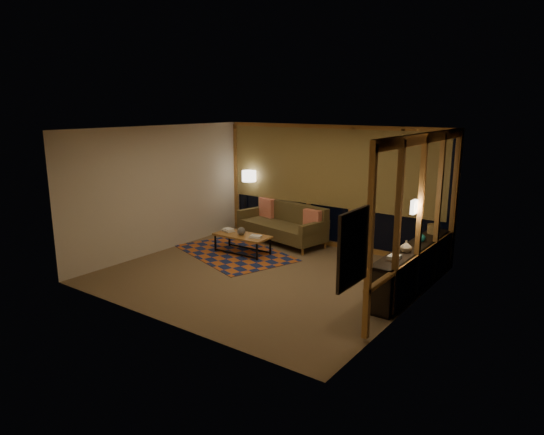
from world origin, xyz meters
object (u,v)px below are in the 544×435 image
Objects in this scene: coffee_table at (242,244)px; bookshelf at (414,267)px; floor_lamp at (245,199)px; sofa at (281,224)px.

coffee_table is 3.69m from bookshelf.
floor_lamp reaches higher than bookshelf.
bookshelf reaches higher than coffee_table.
sofa is 1.38× the size of floor_lamp.
bookshelf is (3.68, 0.19, 0.17)m from coffee_table.
sofa is 1.23m from coffee_table.
floor_lamp is at bearing 174.47° from sofa.
sofa reaches higher than coffee_table.
coffee_table is (-0.18, -1.19, -0.24)m from sofa.
sofa is 3.64m from bookshelf.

